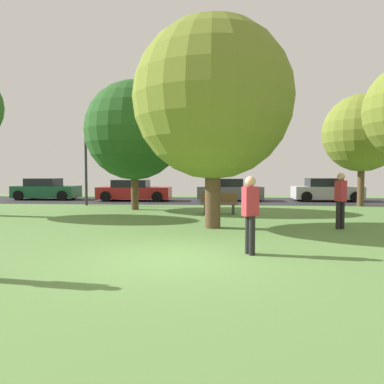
# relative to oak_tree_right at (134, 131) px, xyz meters

# --- Properties ---
(ground_plane) EXTENTS (44.00, 44.00, 0.00)m
(ground_plane) POSITION_rel_oak_tree_right_xyz_m (3.16, -10.12, -3.78)
(ground_plane) COLOR #5B8442
(road_strip) EXTENTS (44.00, 6.40, 0.01)m
(road_strip) POSITION_rel_oak_tree_right_xyz_m (3.16, 5.88, -3.77)
(road_strip) COLOR #28282B
(road_strip) RESTS_ON ground_plane
(oak_tree_right) EXTENTS (4.71, 4.71, 6.14)m
(oak_tree_right) POSITION_rel_oak_tree_right_xyz_m (0.00, 0.00, 0.00)
(oak_tree_right) COLOR brown
(oak_tree_right) RESTS_ON ground_plane
(maple_tree_far) EXTENTS (4.05, 4.05, 5.88)m
(maple_tree_far) POSITION_rel_oak_tree_right_xyz_m (11.50, 2.66, 0.07)
(maple_tree_far) COLOR brown
(maple_tree_far) RESTS_ON ground_plane
(maple_tree_near) EXTENTS (5.11, 5.11, 6.68)m
(maple_tree_near) POSITION_rel_oak_tree_right_xyz_m (3.86, -5.69, 0.34)
(maple_tree_near) COLOR brown
(maple_tree_near) RESTS_ON ground_plane
(person_thrower) EXTENTS (0.38, 0.34, 1.72)m
(person_thrower) POSITION_rel_oak_tree_right_xyz_m (4.76, -9.59, -2.82)
(person_thrower) COLOR black
(person_thrower) RESTS_ON ground_plane
(person_walking) EXTENTS (0.33, 0.38, 1.78)m
(person_walking) POSITION_rel_oak_tree_right_xyz_m (7.90, -5.65, -2.78)
(person_walking) COLOR black
(person_walking) RESTS_ON ground_plane
(parked_car_green) EXTENTS (4.09, 2.06, 1.40)m
(parked_car_green) POSITION_rel_oak_tree_right_xyz_m (-7.32, 6.11, -3.13)
(parked_car_green) COLOR #195633
(parked_car_green) RESTS_ON ground_plane
(parked_car_red) EXTENTS (4.52, 2.01, 1.32)m
(parked_car_red) POSITION_rel_oak_tree_right_xyz_m (-1.33, 5.50, -3.16)
(parked_car_red) COLOR #B21E1E
(parked_car_red) RESTS_ON ground_plane
(parked_car_grey) EXTENTS (4.06, 2.08, 1.40)m
(parked_car_grey) POSITION_rel_oak_tree_right_xyz_m (4.68, 5.99, -3.13)
(parked_car_grey) COLOR slate
(parked_car_grey) RESTS_ON ground_plane
(parked_car_silver) EXTENTS (4.09, 2.08, 1.43)m
(parked_car_silver) POSITION_rel_oak_tree_right_xyz_m (10.67, 6.16, -3.12)
(parked_car_silver) COLOR #B7B7BC
(parked_car_silver) RESTS_ON ground_plane
(park_bench) EXTENTS (1.60, 0.45, 0.90)m
(park_bench) POSITION_rel_oak_tree_right_xyz_m (4.06, -1.60, -3.31)
(park_bench) COLOR brown
(park_bench) RESTS_ON ground_plane
(street_lamp_post) EXTENTS (0.14, 0.14, 4.50)m
(street_lamp_post) POSITION_rel_oak_tree_right_xyz_m (-3.15, 2.08, -1.53)
(street_lamp_post) COLOR #2D2D33
(street_lamp_post) RESTS_ON ground_plane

